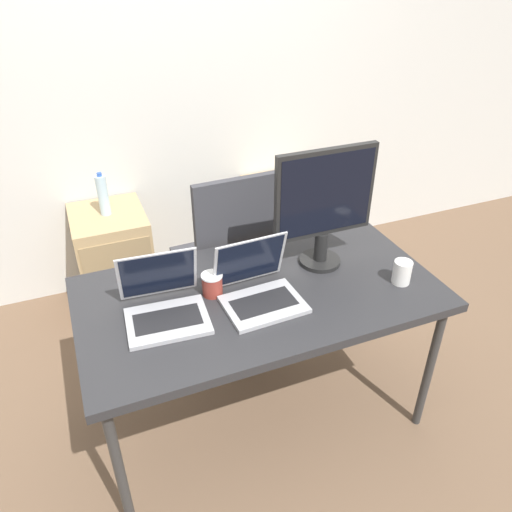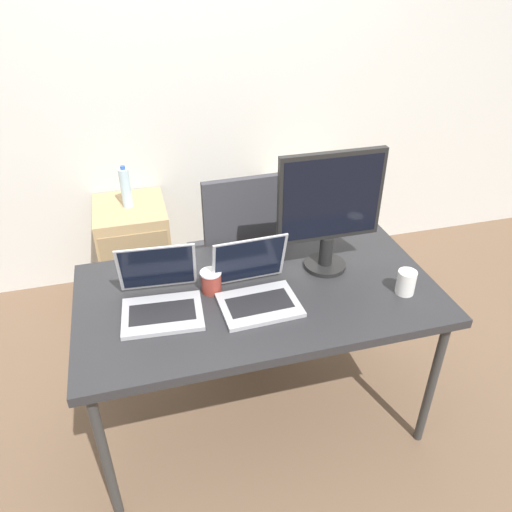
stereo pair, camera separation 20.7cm
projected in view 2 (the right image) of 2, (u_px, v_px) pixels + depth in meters
The scene contains 12 objects.
ground_plane at pixel (258, 412), 2.53m from camera, with size 14.00×14.00×0.00m, color brown.
wall_back at pixel (194, 81), 3.02m from camera, with size 10.00×0.05×2.60m.
desk at pixel (258, 300), 2.15m from camera, with size 1.52×0.82×0.77m.
office_chair at pixel (239, 274), 2.86m from camera, with size 0.56×0.57×1.08m.
cabinet_left at pixel (136, 252), 3.21m from camera, with size 0.43×0.48×0.65m.
cabinet_right at pixel (304, 229), 3.47m from camera, with size 0.43×0.48×0.65m.
water_bottle at pixel (126, 188), 2.97m from camera, with size 0.06×0.06×0.26m.
laptop_left at pixel (256, 289), 2.04m from camera, with size 0.33×0.32×0.25m.
laptop_right at pixel (161, 298), 1.99m from camera, with size 0.33×0.33×0.25m.
monitor at pixel (330, 208), 2.11m from camera, with size 0.46×0.19×0.55m.
coffee_cup_white at pixel (406, 282), 2.08m from camera, with size 0.08×0.08×0.11m.
coffee_cup_brown at pixel (211, 281), 2.09m from camera, with size 0.09×0.09×0.10m.
Camera 2 is at (-0.46, -1.64, 2.03)m, focal length 35.00 mm.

